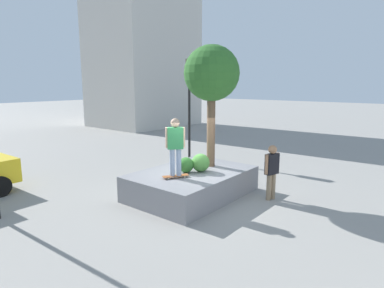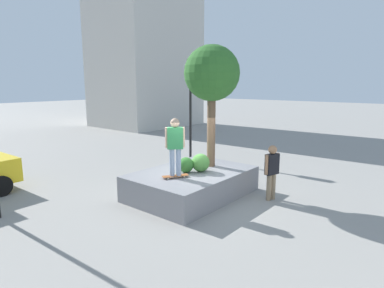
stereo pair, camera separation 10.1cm
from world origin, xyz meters
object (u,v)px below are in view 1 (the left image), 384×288
object	(u,v)px
planter_ledge	(192,183)
skateboard	(176,176)
plaza_tree	(212,75)
traffic_light_corner	(189,92)
bystander_watching	(272,168)
skateboarder	(175,143)

from	to	relation	value
planter_ledge	skateboard	distance (m)	1.02
plaza_tree	traffic_light_corner	xyz separation A→B (m)	(3.27, 3.65, -0.66)
skateboard	bystander_watching	xyz separation A→B (m)	(2.18, -2.09, 0.14)
skateboard	bystander_watching	world-z (taller)	bystander_watching
planter_ledge	plaza_tree	xyz separation A→B (m)	(0.94, -0.06, 3.50)
planter_ledge	bystander_watching	distance (m)	2.60
skateboard	skateboarder	xyz separation A→B (m)	(0.00, 0.00, 1.02)
plaza_tree	bystander_watching	world-z (taller)	plaza_tree
planter_ledge	skateboard	xyz separation A→B (m)	(-0.90, -0.09, 0.47)
skateboard	traffic_light_corner	world-z (taller)	traffic_light_corner
plaza_tree	bystander_watching	size ratio (longest dim) A/B	2.32
plaza_tree	traffic_light_corner	bearing A→B (deg)	48.12
planter_ledge	skateboard	bearing A→B (deg)	-174.06
planter_ledge	plaza_tree	distance (m)	3.62
plaza_tree	skateboard	distance (m)	3.55
planter_ledge	skateboarder	distance (m)	1.74
planter_ledge	traffic_light_corner	size ratio (longest dim) A/B	0.82
skateboard	bystander_watching	size ratio (longest dim) A/B	0.46
traffic_light_corner	bystander_watching	distance (m)	6.84
bystander_watching	traffic_light_corner	bearing A→B (deg)	62.99
planter_ledge	traffic_light_corner	xyz separation A→B (m)	(4.21, 3.58, 2.83)
plaza_tree	bystander_watching	xyz separation A→B (m)	(0.33, -2.12, -2.89)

